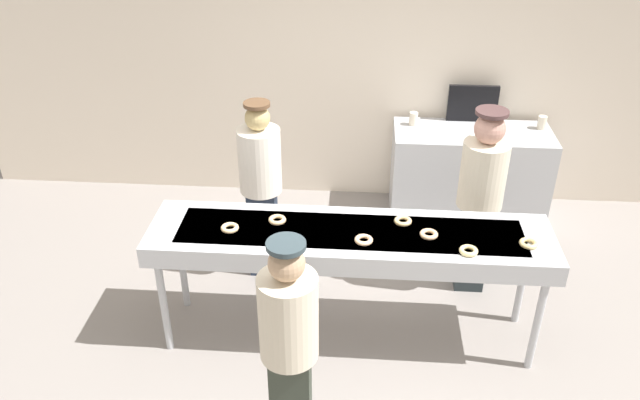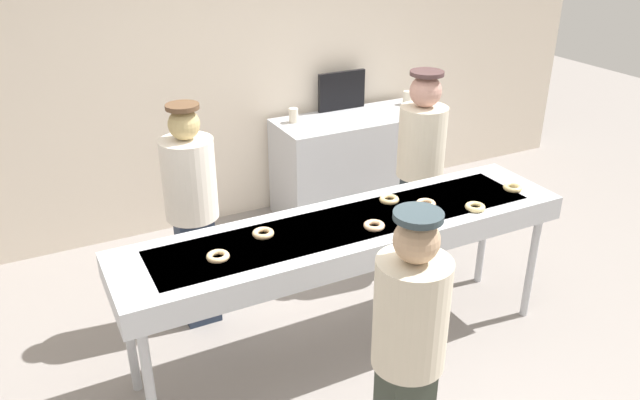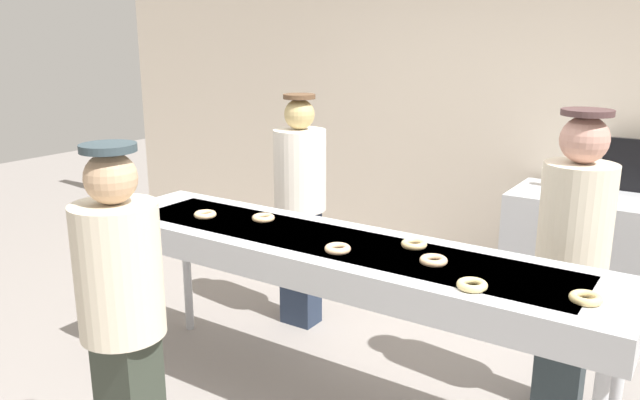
{
  "view_description": "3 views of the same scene",
  "coord_description": "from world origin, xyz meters",
  "views": [
    {
      "loc": [
        0.07,
        -3.79,
        3.45
      ],
      "look_at": [
        -0.22,
        0.1,
        1.15
      ],
      "focal_mm": 35.6,
      "sensor_mm": 36.0,
      "label": 1
    },
    {
      "loc": [
        -1.72,
        -2.96,
        2.75
      ],
      "look_at": [
        -0.24,
        -0.08,
        1.2
      ],
      "focal_mm": 35.28,
      "sensor_mm": 36.0,
      "label": 2
    },
    {
      "loc": [
        1.63,
        -2.59,
        1.99
      ],
      "look_at": [
        -0.11,
        0.02,
        1.16
      ],
      "focal_mm": 35.28,
      "sensor_mm": 36.0,
      "label": 3
    }
  ],
  "objects": [
    {
      "name": "plain_donut_4",
      "position": [
        1.23,
        -0.09,
        0.98
      ],
      "size": [
        0.17,
        0.17,
        0.03
      ],
      "primitive_type": "torus",
      "rotation": [
        0.0,
        0.0,
        2.0
      ],
      "color": "#ECCD83",
      "rests_on": "fryer_conveyor"
    },
    {
      "name": "worker_baker",
      "position": [
        -0.77,
        0.77,
        0.92
      ],
      "size": [
        0.35,
        0.35,
        1.61
      ],
      "rotation": [
        0.0,
        0.0,
        3.01
      ],
      "color": "#222D41",
      "rests_on": "ground"
    },
    {
      "name": "plain_donut_5",
      "position": [
        0.55,
        -0.02,
        0.98
      ],
      "size": [
        0.16,
        0.16,
        0.03
      ],
      "primitive_type": "torus",
      "rotation": [
        0.0,
        0.0,
        0.25
      ],
      "color": "#F3C291",
      "rests_on": "fryer_conveyor"
    },
    {
      "name": "paper_cup_1",
      "position": [
        0.55,
        2.0,
        1.0
      ],
      "size": [
        0.08,
        0.08,
        0.13
      ],
      "primitive_type": "cylinder",
      "color": "beige",
      "rests_on": "prep_counter"
    },
    {
      "name": "worker_assistant",
      "position": [
        1.02,
        0.68,
        0.95
      ],
      "size": [
        0.36,
        0.36,
        1.64
      ],
      "rotation": [
        0.0,
        0.0,
        3.27
      ],
      "color": "#252E32",
      "rests_on": "ground"
    },
    {
      "name": "prep_counter",
      "position": [
        1.13,
        1.87,
        0.47
      ],
      "size": [
        1.51,
        0.64,
        0.93
      ],
      "primitive_type": "cube",
      "color": "#B7BABF",
      "rests_on": "ground"
    },
    {
      "name": "customer_waiting",
      "position": [
        -0.31,
        -1.1,
        0.9
      ],
      "size": [
        0.34,
        0.34,
        1.6
      ],
      "rotation": [
        0.0,
        0.0,
        0.17
      ],
      "color": "#31382D",
      "rests_on": "ground"
    },
    {
      "name": "plain_donut_3",
      "position": [
        0.38,
        0.14,
        0.98
      ],
      "size": [
        0.18,
        0.18,
        0.03
      ],
      "primitive_type": "torus",
      "rotation": [
        0.0,
        0.0,
        0.65
      ],
      "color": "#E8C583",
      "rests_on": "fryer_conveyor"
    },
    {
      "name": "plain_donut_1",
      "position": [
        -0.53,
        0.09,
        0.98
      ],
      "size": [
        0.18,
        0.18,
        0.03
      ],
      "primitive_type": "torus",
      "rotation": [
        0.0,
        0.0,
        0.81
      ],
      "color": "#F1C58B",
      "rests_on": "fryer_conveyor"
    },
    {
      "name": "menu_display",
      "position": [
        1.13,
        2.14,
        1.12
      ],
      "size": [
        0.49,
        0.04,
        0.37
      ],
      "primitive_type": "cube",
      "color": "black",
      "rests_on": "prep_counter"
    },
    {
      "name": "plain_donut_2",
      "position": [
        0.1,
        -0.13,
        0.98
      ],
      "size": [
        0.17,
        0.17,
        0.03
      ],
      "primitive_type": "torus",
      "rotation": [
        0.0,
        0.0,
        2.79
      ],
      "color": "#F7C494",
      "rests_on": "fryer_conveyor"
    },
    {
      "name": "plain_donut_0",
      "position": [
        0.81,
        -0.21,
        0.98
      ],
      "size": [
        0.14,
        0.14,
        0.03
      ],
      "primitive_type": "torus",
      "rotation": [
        0.0,
        0.0,
        3.09
      ],
      "color": "#EBD28B",
      "rests_on": "fryer_conveyor"
    },
    {
      "name": "fryer_conveyor",
      "position": [
        0.0,
        0.0,
        0.88
      ],
      "size": [
        2.9,
        0.67,
        0.96
      ],
      "color": "#B7BABF",
      "rests_on": "ground"
    },
    {
      "name": "back_wall",
      "position": [
        0.0,
        2.32,
        1.58
      ],
      "size": [
        8.0,
        0.12,
        3.15
      ],
      "primitive_type": "cube",
      "color": "beige",
      "rests_on": "ground"
    },
    {
      "name": "plain_donut_6",
      "position": [
        -0.86,
        -0.05,
        0.98
      ],
      "size": [
        0.16,
        0.16,
        0.03
      ],
      "primitive_type": "torus",
      "rotation": [
        0.0,
        0.0,
        1.33
      ],
      "color": "#F7CE93",
      "rests_on": "fryer_conveyor"
    }
  ]
}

